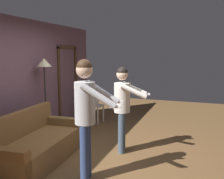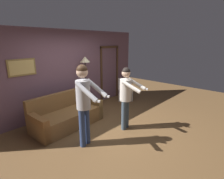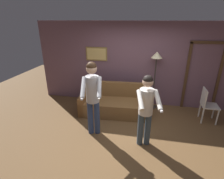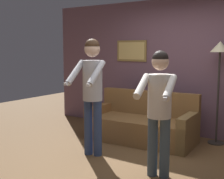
% 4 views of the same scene
% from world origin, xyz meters
% --- Properties ---
extents(ground_plane, '(12.00, 12.00, 0.00)m').
position_xyz_m(ground_plane, '(0.00, 0.00, 0.00)').
color(ground_plane, brown).
extents(back_wall_assembly, '(6.40, 0.10, 2.60)m').
position_xyz_m(back_wall_assembly, '(0.02, 1.91, 1.30)').
color(back_wall_assembly, '#6E4D5D').
rests_on(back_wall_assembly, ground_plane).
extents(couch, '(1.95, 0.96, 0.87)m').
position_xyz_m(couch, '(-0.56, 1.06, 0.28)').
color(couch, brown).
rests_on(couch, ground_plane).
extents(torchiere_lamp, '(0.33, 0.33, 1.77)m').
position_xyz_m(torchiere_lamp, '(0.60, 1.64, 1.47)').
color(torchiere_lamp, '#332D28').
rests_on(torchiere_lamp, ground_plane).
extents(person_standing_left, '(0.53, 0.71, 1.80)m').
position_xyz_m(person_standing_left, '(-0.82, -0.05, 1.10)').
color(person_standing_left, navy).
rests_on(person_standing_left, ground_plane).
extents(person_standing_right, '(0.53, 0.65, 1.63)m').
position_xyz_m(person_standing_right, '(0.39, -0.23, 0.98)').
color(person_standing_right, '#3F5161').
rests_on(person_standing_right, ground_plane).
extents(dining_chair_distant, '(0.44, 0.44, 0.93)m').
position_xyz_m(dining_chair_distant, '(2.01, 1.12, 0.53)').
color(dining_chair_distant, silver).
rests_on(dining_chair_distant, ground_plane).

